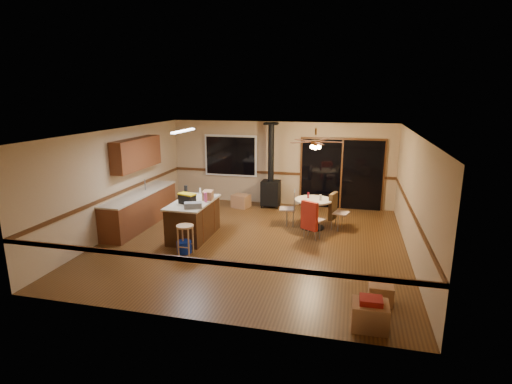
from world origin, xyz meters
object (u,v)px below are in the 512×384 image
(dining_table, at_px, (313,208))
(chair_right, at_px, (334,206))
(kitchen_island, at_px, (194,219))
(chair_near, at_px, (310,216))
(box_corner_a, at_px, (370,315))
(box_corner_b, at_px, (381,294))
(wood_stove, at_px, (271,184))
(box_under_window, at_px, (241,201))
(toolbox_black, at_px, (187,199))
(toolbox_grey, at_px, (193,205))
(blue_bucket, at_px, (184,247))
(chair_left, at_px, (291,204))
(bar_stool, at_px, (186,240))

(dining_table, bearing_deg, chair_right, 10.85)
(dining_table, bearing_deg, kitchen_island, -154.20)
(chair_near, xyz_separation_m, box_corner_a, (1.29, -3.56, -0.39))
(chair_near, bearing_deg, dining_table, 90.66)
(dining_table, distance_m, chair_near, 0.86)
(kitchen_island, relative_size, box_corner_b, 4.21)
(box_corner_a, bearing_deg, box_corner_b, 75.99)
(wood_stove, bearing_deg, box_under_window, -163.31)
(dining_table, bearing_deg, box_corner_a, -73.60)
(toolbox_black, bearing_deg, kitchen_island, 78.92)
(chair_right, distance_m, box_corner_a, 4.60)
(box_corner_a, bearing_deg, toolbox_grey, 146.43)
(kitchen_island, height_order, chair_right, chair_right)
(blue_bucket, relative_size, chair_left, 0.63)
(kitchen_island, relative_size, dining_table, 1.74)
(toolbox_grey, bearing_deg, chair_left, 45.09)
(bar_stool, relative_size, box_corner_b, 1.71)
(toolbox_black, xyz_separation_m, chair_left, (2.23, 1.68, -0.42))
(dining_table, relative_size, chair_right, 1.38)
(toolbox_grey, distance_m, chair_right, 3.67)
(chair_near, bearing_deg, chair_right, 61.81)
(box_under_window, bearing_deg, chair_left, -36.96)
(wood_stove, height_order, toolbox_grey, wood_stove)
(chair_near, relative_size, box_corner_b, 1.75)
(kitchen_island, distance_m, box_corner_b, 4.85)
(toolbox_black, bearing_deg, box_corner_b, -25.10)
(kitchen_island, height_order, chair_left, chair_left)
(box_corner_b, bearing_deg, box_corner_a, -104.01)
(wood_stove, bearing_deg, chair_right, -38.78)
(wood_stove, bearing_deg, box_corner_a, -65.61)
(dining_table, bearing_deg, box_under_window, 148.58)
(chair_left, xyz_separation_m, box_corner_a, (1.89, -4.53, -0.39))
(wood_stove, distance_m, box_under_window, 1.06)
(toolbox_black, xyz_separation_m, chair_right, (3.35, 1.67, -0.41))
(kitchen_island, relative_size, toolbox_grey, 4.24)
(chair_left, distance_m, box_corner_a, 4.92)
(chair_near, bearing_deg, kitchen_island, -170.17)
(wood_stove, bearing_deg, kitchen_island, -113.09)
(chair_left, xyz_separation_m, chair_near, (0.61, -0.97, 0.01))
(box_corner_a, height_order, box_corner_b, box_corner_a)
(kitchen_island, distance_m, box_corner_a, 5.11)
(toolbox_black, height_order, bar_stool, toolbox_black)
(toolbox_black, relative_size, box_under_window, 0.78)
(wood_stove, bearing_deg, chair_left, -61.07)
(toolbox_grey, bearing_deg, toolbox_black, 132.72)
(dining_table, xyz_separation_m, box_under_window, (-2.36, 1.44, -0.33))
(wood_stove, distance_m, toolbox_grey, 3.73)
(chair_near, xyz_separation_m, box_under_window, (-2.37, 2.30, -0.40))
(kitchen_island, xyz_separation_m, box_corner_b, (4.28, -2.25, -0.29))
(kitchen_island, xyz_separation_m, chair_left, (2.18, 1.46, 0.14))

